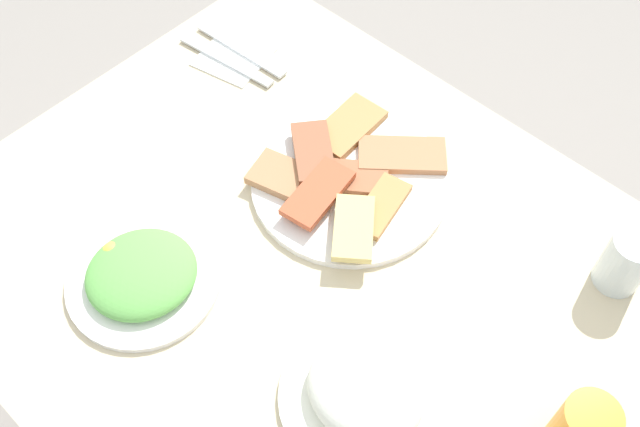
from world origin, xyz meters
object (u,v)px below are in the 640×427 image
fork (241,50)px  spoon (226,60)px  paper_napkin (234,57)px  drinking_glass (626,261)px  salad_plate_greens (365,392)px  pide_platter (348,178)px  salad_plate_rice (142,275)px  dining_table (300,282)px

fork → spoon: size_ratio=0.99×
spoon → paper_napkin: bearing=-97.2°
spoon → drinking_glass: bearing=179.0°
salad_plate_greens → fork: (0.58, -0.33, -0.02)m
pide_platter → salad_plate_greens: salad_plate_greens is taller
salad_plate_greens → drinking_glass: bearing=-111.1°
salad_plate_rice → salad_plate_greens: bearing=-166.2°
spoon → salad_plate_rice: bearing=114.9°
salad_plate_rice → spoon: salad_plate_rice is taller
paper_napkin → pide_platter: bearing=168.1°
fork → drinking_glass: bearing=180.0°
pide_platter → fork: bearing=-14.8°
paper_napkin → spoon: bearing=90.0°
pide_platter → fork: (0.33, -0.09, -0.01)m
pide_platter → salad_plate_rice: (0.09, 0.33, 0.00)m
paper_napkin → dining_table: bearing=149.6°
dining_table → paper_napkin: 0.43m
fork → salad_plate_rice: bearing=116.5°
salad_plate_rice → fork: (0.24, -0.41, -0.01)m
pide_platter → salad_plate_rice: 0.34m
fork → spoon: 0.04m
dining_table → salad_plate_rice: salad_plate_rice is taller
salad_plate_rice → drinking_glass: drinking_glass is taller
spoon → fork: bearing=-97.2°
salad_plate_rice → drinking_glass: 0.67m
pide_platter → paper_napkin: pide_platter is taller
dining_table → fork: (0.37, -0.23, 0.09)m
drinking_glass → paper_napkin: bearing=4.8°
salad_plate_rice → fork: bearing=-60.2°
pide_platter → spoon: (0.33, -0.05, -0.01)m
paper_napkin → fork: size_ratio=0.57×
drinking_glass → fork: (0.72, 0.04, -0.04)m
fork → pide_platter: bearing=161.8°
drinking_glass → paper_napkin: size_ratio=0.86×
pide_platter → paper_napkin: bearing=-11.9°
dining_table → salad_plate_greens: size_ratio=4.53×
salad_plate_rice → drinking_glass: bearing=-136.7°
dining_table → salad_plate_rice: size_ratio=4.60×
dining_table → spoon: size_ratio=5.00×
dining_table → drinking_glass: (-0.35, -0.27, 0.13)m
drinking_glass → paper_napkin: drinking_glass is taller
salad_plate_rice → spoon: size_ratio=1.09×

